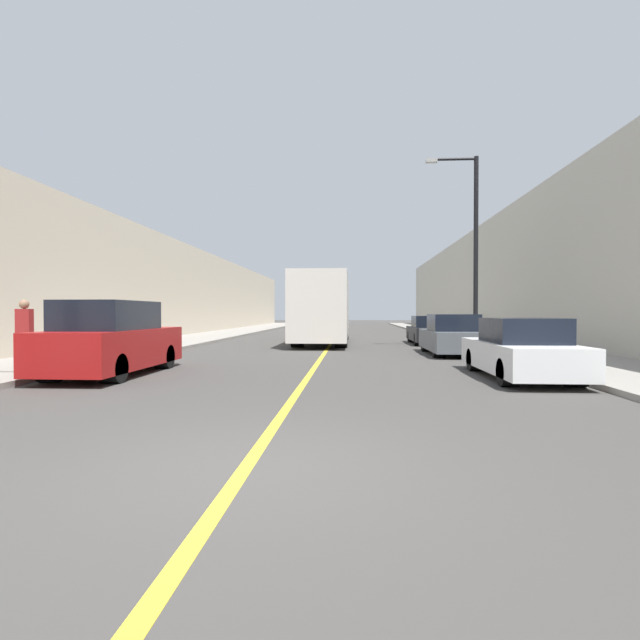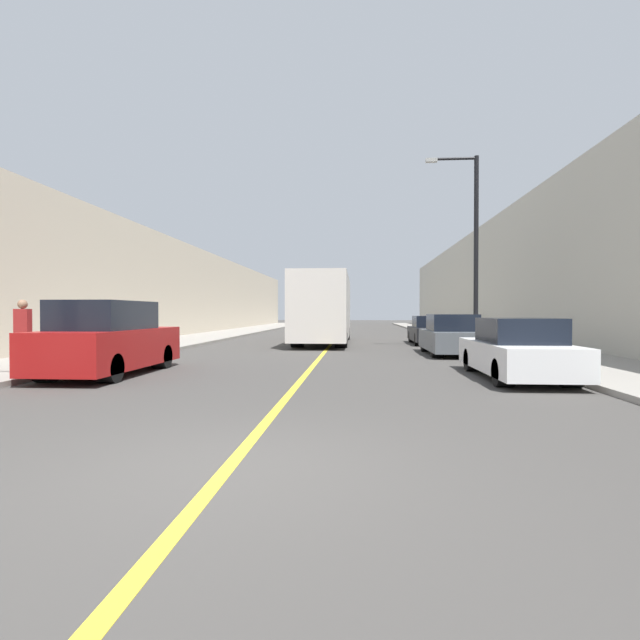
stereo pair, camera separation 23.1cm
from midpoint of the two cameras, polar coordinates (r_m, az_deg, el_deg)
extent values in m
plane|color=#3F3D3A|center=(5.39, -9.36, -16.52)|extent=(200.00, 200.00, 0.00)
cube|color=gray|center=(36.25, -10.65, -1.59)|extent=(3.86, 72.00, 0.13)
cube|color=gray|center=(35.70, 15.47, -1.64)|extent=(3.86, 72.00, 0.13)
cube|color=beige|center=(37.46, -16.49, 3.15)|extent=(4.00, 72.00, 6.26)
cube|color=#B7B2A3|center=(36.71, 21.54, 4.36)|extent=(4.00, 72.00, 7.77)
cube|color=gold|center=(35.05, 2.31, -1.76)|extent=(0.16, 72.00, 0.01)
cube|color=silver|center=(26.15, 0.71, 1.46)|extent=(2.58, 10.75, 3.16)
cube|color=black|center=(20.83, -0.21, 3.13)|extent=(2.19, 0.04, 1.42)
cylinder|color=black|center=(22.94, -2.32, -1.89)|extent=(0.57, 1.01, 1.01)
cylinder|color=black|center=(22.80, 2.71, -1.91)|extent=(0.57, 1.01, 1.01)
cylinder|color=black|center=(29.57, -0.83, -1.27)|extent=(0.57, 1.01, 1.01)
cylinder|color=black|center=(29.46, 3.07, -1.28)|extent=(0.57, 1.01, 1.01)
cube|color=maroon|center=(13.98, -22.42, -2.97)|extent=(1.91, 4.89, 0.97)
cube|color=black|center=(13.73, -22.90, 0.50)|extent=(1.68, 2.69, 0.73)
cube|color=black|center=(11.86, -27.69, -2.86)|extent=(1.62, 0.04, 0.44)
cylinder|color=black|center=(13.06, -28.36, -4.81)|extent=(0.42, 0.68, 0.68)
cylinder|color=black|center=(12.32, -22.49, -5.11)|extent=(0.42, 0.68, 0.68)
cylinder|color=black|center=(15.69, -22.36, -3.84)|extent=(0.42, 0.68, 0.68)
cylinder|color=black|center=(15.08, -17.28, -4.00)|extent=(0.42, 0.68, 0.68)
cube|color=silver|center=(13.13, 21.95, -3.89)|extent=(1.79, 4.68, 0.70)
cube|color=black|center=(12.87, 22.29, -1.11)|extent=(1.58, 2.11, 0.59)
cube|color=black|center=(10.95, 25.64, -4.21)|extent=(1.52, 0.04, 0.31)
cylinder|color=black|center=(11.56, 20.82, -5.64)|extent=(0.39, 0.62, 0.62)
cylinder|color=black|center=(12.03, 27.24, -5.42)|extent=(0.39, 0.62, 0.62)
cylinder|color=black|center=(14.35, 17.52, -4.36)|extent=(0.39, 0.62, 0.62)
cylinder|color=black|center=(14.74, 22.83, -4.26)|extent=(0.39, 0.62, 0.62)
cube|color=#51565B|center=(19.70, 15.06, -2.24)|extent=(1.88, 4.57, 0.73)
cube|color=black|center=(19.45, 15.20, -0.28)|extent=(1.65, 2.06, 0.62)
cube|color=black|center=(17.49, 16.44, -2.21)|extent=(1.60, 0.04, 0.33)
cylinder|color=black|center=(18.19, 13.62, -3.25)|extent=(0.41, 0.62, 0.62)
cylinder|color=black|center=(18.49, 18.12, -3.20)|extent=(0.41, 0.62, 0.62)
cylinder|color=black|center=(20.99, 12.37, -2.70)|extent=(0.41, 0.62, 0.62)
cylinder|color=black|center=(21.24, 16.29, -2.67)|extent=(0.41, 0.62, 0.62)
cube|color=black|center=(26.07, 12.59, -1.54)|extent=(1.76, 4.50, 0.68)
cube|color=black|center=(25.83, 12.67, -0.17)|extent=(1.55, 2.02, 0.58)
cube|color=black|center=(23.87, 13.36, -1.48)|extent=(1.49, 0.04, 0.30)
cylinder|color=black|center=(24.61, 11.48, -2.18)|extent=(0.39, 0.62, 0.62)
cylinder|color=black|center=(24.81, 14.62, -2.16)|extent=(0.39, 0.62, 0.62)
cylinder|color=black|center=(27.37, 10.75, -1.87)|extent=(0.39, 0.62, 0.62)
cylinder|color=black|center=(27.56, 13.59, -1.86)|extent=(0.39, 0.62, 0.62)
cylinder|color=black|center=(23.05, 17.69, 7.49)|extent=(0.20, 0.20, 8.30)
cylinder|color=black|center=(23.66, 15.33, 17.35)|extent=(1.94, 0.12, 0.12)
cube|color=#999993|center=(23.49, 12.89, 17.35)|extent=(0.50, 0.24, 0.16)
cylinder|color=#2D2D33|center=(16.04, -30.73, -2.96)|extent=(0.18, 0.18, 0.88)
cylinder|color=#2D2D33|center=(15.93, -30.20, -2.98)|extent=(0.18, 0.18, 0.88)
cube|color=maroon|center=(15.95, -30.49, -0.15)|extent=(0.40, 0.22, 0.70)
sphere|color=#8C664C|center=(15.95, -30.50, 1.56)|extent=(0.26, 0.26, 0.26)
camera|label=1|loc=(0.12, -89.71, 0.00)|focal=28.00mm
camera|label=2|loc=(0.12, 90.29, 0.00)|focal=28.00mm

